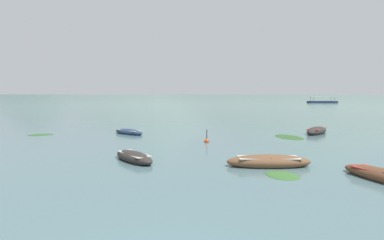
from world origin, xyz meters
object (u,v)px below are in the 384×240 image
(rowboat_7, at_px, (317,131))
(rowboat_4, at_px, (269,162))
(ferry_0, at_px, (322,102))
(mooring_buoy, at_px, (207,141))
(rowboat_1, at_px, (134,157))
(rowboat_0, at_px, (129,132))

(rowboat_7, bearing_deg, rowboat_4, -113.78)
(ferry_0, bearing_deg, mooring_buoy, -110.19)
(ferry_0, bearing_deg, rowboat_1, -110.64)
(rowboat_1, height_order, rowboat_7, rowboat_7)
(ferry_0, distance_m, mooring_buoy, 111.79)
(rowboat_4, distance_m, ferry_0, 117.87)
(rowboat_0, relative_size, ferry_0, 0.33)
(mooring_buoy, bearing_deg, rowboat_4, -64.04)
(rowboat_4, bearing_deg, rowboat_7, 66.22)
(rowboat_1, bearing_deg, mooring_buoy, 63.25)
(rowboat_0, relative_size, rowboat_7, 0.92)
(rowboat_1, xyz_separation_m, rowboat_4, (7.38, -0.47, 0.03))
(rowboat_4, distance_m, rowboat_7, 15.41)
(rowboat_7, distance_m, ferry_0, 102.58)
(rowboat_4, relative_size, ferry_0, 0.40)
(ferry_0, height_order, mooring_buoy, ferry_0)
(rowboat_0, relative_size, mooring_buoy, 3.37)
(rowboat_1, height_order, mooring_buoy, mooring_buoy)
(mooring_buoy, bearing_deg, ferry_0, 69.81)
(rowboat_4, height_order, rowboat_7, rowboat_7)
(rowboat_4, height_order, mooring_buoy, mooring_buoy)
(rowboat_0, distance_m, rowboat_7, 17.68)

